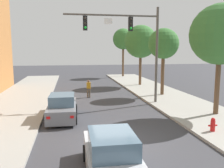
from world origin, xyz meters
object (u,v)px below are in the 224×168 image
Objects in this scene: pedestrian_crossing_road at (89,88)px; fire_hydrant at (213,124)px; street_tree_farthest at (123,39)px; car_lead_grey at (62,108)px; street_tree_nearest at (220,35)px; street_tree_third at (141,42)px; street_tree_second at (164,44)px; traffic_signal_mast at (131,37)px; car_following_silver at (112,157)px.

pedestrian_crossing_road reaches higher than fire_hydrant.
street_tree_farthest reaches higher than fire_hydrant.
street_tree_nearest is at bearing -6.18° from car_lead_grey.
street_tree_third is at bearing -90.51° from street_tree_farthest.
street_tree_third reaches higher than car_lead_grey.
street_tree_second is at bearing 82.40° from fire_hydrant.
car_lead_grey is (-5.27, -3.13, -4.66)m from traffic_signal_mast.
fire_hydrant is 11.36m from street_tree_second.
street_tree_third is at bearing 55.04° from car_lead_grey.
car_following_silver is at bearing -76.13° from car_lead_grey.
traffic_signal_mast is 7.70m from car_lead_grey.
street_tree_nearest is at bearing -83.38° from street_tree_second.
pedestrian_crossing_road is 2.28× the size of fire_hydrant.
street_tree_farthest reaches higher than car_following_silver.
pedestrian_crossing_road is 11.83m from street_tree_nearest.
street_tree_nearest is 7.33m from street_tree_second.
traffic_signal_mast is 6.34m from street_tree_nearest.
street_tree_second is (6.98, -0.44, 3.99)m from pedestrian_crossing_road.
car_following_silver is 0.69× the size of street_tree_second.
street_tree_third reaches higher than car_following_silver.
street_tree_nearest is at bearing -85.80° from street_tree_third.
car_following_silver is at bearing -118.20° from street_tree_second.
fire_hydrant is (7.79, -4.19, -0.22)m from car_lead_grey.
street_tree_third is (7.15, 20.33, 4.62)m from car_following_silver.
street_tree_second is at bearing 96.62° from street_tree_nearest.
pedestrian_crossing_road is (2.20, 6.63, 0.19)m from car_lead_grey.
street_tree_third is (6.79, 6.23, 4.43)m from pedestrian_crossing_road.
traffic_signal_mast is at bearing -110.92° from street_tree_third.
street_tree_farthest is (-0.09, 16.54, 1.17)m from street_tree_second.
traffic_signal_mast is 4.98m from street_tree_second.
street_tree_second is at bearing 38.14° from traffic_signal_mast.
traffic_signal_mast is at bearing -141.86° from street_tree_second.
street_tree_third is at bearing 91.56° from street_tree_second.
fire_hydrant is at bearing -28.29° from car_lead_grey.
pedestrian_crossing_road is 0.23× the size of street_tree_nearest.
street_tree_farthest is (3.81, 19.60, 0.70)m from traffic_signal_mast.
traffic_signal_mast is 10.42× the size of fire_hydrant.
street_tree_second is (3.90, 3.06, -0.48)m from traffic_signal_mast.
traffic_signal_mast is 1.05× the size of street_tree_third.
fire_hydrant is at bearing 28.91° from car_following_silver.
car_lead_grey is at bearing -149.33° from traffic_signal_mast.
street_tree_farthest reaches higher than street_tree_nearest.
street_tree_second is 16.58m from street_tree_farthest.
street_tree_second is (9.17, 6.19, 4.18)m from car_lead_grey.
traffic_signal_mast is at bearing -48.72° from pedestrian_crossing_road.
street_tree_farthest reaches higher than traffic_signal_mast.
street_tree_third reaches higher than street_tree_second.
traffic_signal_mast is at bearing -100.99° from street_tree_farthest.
street_tree_second reaches higher than car_lead_grey.
fire_hydrant is 0.12× the size of street_tree_second.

